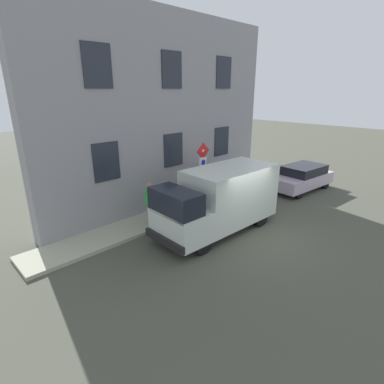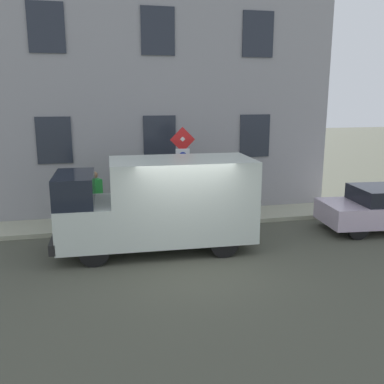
{
  "view_description": "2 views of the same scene",
  "coord_description": "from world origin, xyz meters",
  "views": [
    {
      "loc": [
        -6.14,
        8.99,
        5.4
      ],
      "look_at": [
        2.55,
        0.47,
        1.22
      ],
      "focal_mm": 28.1,
      "sensor_mm": 36.0,
      "label": 1
    },
    {
      "loc": [
        -10.2,
        2.22,
        4.17
      ],
      "look_at": [
        2.41,
        -0.7,
        1.23
      ],
      "focal_mm": 40.2,
      "sensor_mm": 36.0,
      "label": 2
    }
  ],
  "objects": [
    {
      "name": "bicycle_black",
      "position": [
        3.72,
        -1.83,
        0.51
      ],
      "size": [
        0.48,
        1.72,
        0.89
      ],
      "rotation": [
        0.0,
        0.0,
        1.7
      ],
      "color": "black",
      "rests_on": "sidewalk_slab"
    },
    {
      "name": "parked_hatchback",
      "position": [
        1.09,
        -6.71,
        0.73
      ],
      "size": [
        2.12,
        4.15,
        1.38
      ],
      "rotation": [
        0.0,
        0.0,
        1.48
      ],
      "color": "#C1ADC3",
      "rests_on": "ground_plane"
    },
    {
      "name": "sign_post_stacked",
      "position": [
        2.85,
        -0.5,
        2.02
      ],
      "size": [
        0.15,
        0.56,
        2.94
      ],
      "color": "#474C47",
      "rests_on": "sidewalk_slab"
    },
    {
      "name": "building_facade",
      "position": [
        4.62,
        0.0,
        4.28
      ],
      "size": [
        0.75,
        12.44,
        8.57
      ],
      "color": "gray",
      "rests_on": "ground_plane"
    },
    {
      "name": "bicycle_purple",
      "position": [
        3.72,
        -2.64,
        0.51
      ],
      "size": [
        0.46,
        1.71,
        0.89
      ],
      "rotation": [
        0.0,
        0.0,
        1.44
      ],
      "color": "black",
      "rests_on": "sidewalk_slab"
    },
    {
      "name": "delivery_van",
      "position": [
        0.94,
        0.53,
        1.33
      ],
      "size": [
        2.19,
        5.4,
        2.5
      ],
      "rotation": [
        0.0,
        0.0,
        1.53
      ],
      "color": "silver",
      "rests_on": "ground_plane"
    },
    {
      "name": "pedestrian",
      "position": [
        3.18,
        2.22,
        1.07
      ],
      "size": [
        0.42,
        0.47,
        1.72
      ],
      "rotation": [
        0.0,
        0.0,
        0.48
      ],
      "color": "#262B47",
      "rests_on": "sidewalk_slab"
    },
    {
      "name": "litter_bin",
      "position": [
        3.0,
        0.51,
        0.59
      ],
      "size": [
        0.44,
        0.44,
        0.9
      ],
      "primitive_type": "cylinder",
      "color": "#2D5133",
      "rests_on": "sidewalk_slab"
    },
    {
      "name": "ground_plane",
      "position": [
        0.0,
        0.0,
        0.0
      ],
      "size": [
        80.0,
        80.0,
        0.0
      ],
      "primitive_type": "plane",
      "color": "#47483C"
    },
    {
      "name": "sidewalk_slab",
      "position": [
        3.46,
        0.0,
        0.07
      ],
      "size": [
        1.62,
        14.44,
        0.14
      ],
      "primitive_type": "cube",
      "color": "#A4A58C",
      "rests_on": "ground_plane"
    }
  ]
}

